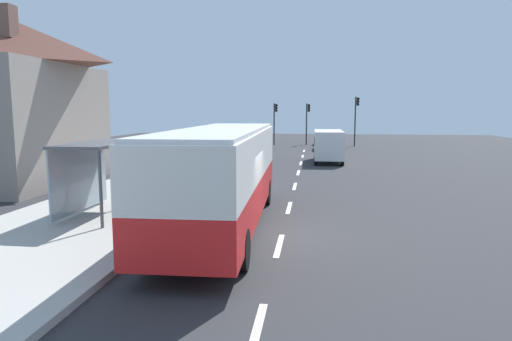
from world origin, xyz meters
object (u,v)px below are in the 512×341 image
recycling_bin_orange (154,203)px  recycling_bin_green (173,192)px  bus (222,172)px  sedan_far (326,142)px  sedan_near (324,137)px  traffic_light_far_side (275,117)px  traffic_light_near_side (356,114)px  traffic_light_median (308,117)px  white_van (328,144)px  recycling_bin_blue (167,195)px  recycling_bin_red (161,199)px  bus_shelter (94,159)px

recycling_bin_orange → recycling_bin_green: bearing=90.0°
bus → sedan_far: bearing=82.4°
recycling_bin_orange → sedan_near: bearing=79.8°
sedan_far → traffic_light_far_side: traffic_light_far_side is taller
sedan_far → recycling_bin_green: 27.93m
recycling_bin_orange → recycling_bin_green: size_ratio=1.00×
sedan_near → traffic_light_near_side: 4.72m
traffic_light_far_side → sedan_near: bearing=15.2°
traffic_light_near_side → traffic_light_median: (-5.09, 1.60, -0.40)m
white_van → recycling_bin_blue: 18.49m
white_van → traffic_light_far_side: size_ratio=1.15×
recycling_bin_orange → traffic_light_median: size_ratio=0.21×
white_van → recycling_bin_red: bearing=-109.5°
recycling_bin_red → bus_shelter: 2.69m
bus → sedan_far: bus is taller
recycling_bin_red → traffic_light_near_side: bearing=73.8°
sedan_far → traffic_light_far_side: size_ratio=0.99×
white_van → sedan_far: 10.54m
recycling_bin_red → recycling_bin_green: size_ratio=1.00×
bus → bus_shelter: bearing=169.8°
white_van → traffic_light_far_side: 17.00m
bus → recycling_bin_orange: (-2.49, 0.64, -1.19)m
bus → white_van: size_ratio=2.12×
recycling_bin_orange → traffic_light_near_side: 35.46m
white_van → recycling_bin_green: bearing=-111.0°
traffic_light_median → bus: bearing=-93.3°
traffic_light_near_side → recycling_bin_green: bearing=-106.9°
white_van → sedan_near: (0.10, 17.53, -0.55)m
traffic_light_near_side → traffic_light_far_side: (-8.59, 0.80, -0.40)m
recycling_bin_red → recycling_bin_blue: size_ratio=1.00×
bus → recycling_bin_blue: 3.43m
sedan_near → recycling_bin_orange: 36.84m
recycling_bin_green → traffic_light_far_side: bearing=88.1°
white_van → recycling_bin_red: size_ratio=5.49×
bus_shelter → white_van: bearing=65.1°
recycling_bin_blue → traffic_light_near_side: 34.12m
traffic_light_median → bus_shelter: traffic_light_median is taller
white_van → sedan_far: size_ratio=1.17×
recycling_bin_red → recycling_bin_blue: 0.70m
bus → sedan_near: 37.14m
white_van → sedan_near: bearing=89.7°
white_van → traffic_light_far_side: (-5.29, 16.06, 1.69)m
traffic_light_median → sedan_near: bearing=19.3°
recycling_bin_orange → traffic_light_near_side: size_ratio=0.18×
recycling_bin_red → recycling_bin_green: same height
white_van → sedan_near: size_ratio=1.16×
recycling_bin_blue → traffic_light_near_side: (9.70, 32.60, 2.78)m
recycling_bin_red → traffic_light_near_side: 34.79m
recycling_bin_blue → bus_shelter: bus_shelter is taller
sedan_far → bus: bearing=-97.6°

